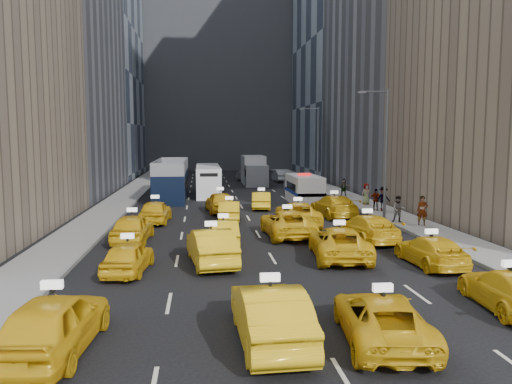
% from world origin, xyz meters
% --- Properties ---
extents(ground, '(160.00, 160.00, 0.00)m').
position_xyz_m(ground, '(0.00, 0.00, 0.00)').
color(ground, black).
rests_on(ground, ground).
extents(sidewalk_west, '(3.00, 90.00, 0.15)m').
position_xyz_m(sidewalk_west, '(-10.50, 25.00, 0.07)').
color(sidewalk_west, gray).
rests_on(sidewalk_west, ground).
extents(sidewalk_east, '(3.00, 90.00, 0.15)m').
position_xyz_m(sidewalk_east, '(10.50, 25.00, 0.07)').
color(sidewalk_east, gray).
rests_on(sidewalk_east, ground).
extents(curb_west, '(0.15, 90.00, 0.18)m').
position_xyz_m(curb_west, '(-9.05, 25.00, 0.09)').
color(curb_west, slate).
rests_on(curb_west, ground).
extents(curb_east, '(0.15, 90.00, 0.18)m').
position_xyz_m(curb_east, '(9.05, 25.00, 0.09)').
color(curb_east, slate).
rests_on(curb_east, ground).
extents(building_west_far, '(16.00, 22.00, 42.00)m').
position_xyz_m(building_west_far, '(-20.50, 54.00, 21.00)').
color(building_west_far, '#2D3847').
rests_on(building_west_far, ground).
extents(building_backdrop, '(30.00, 12.00, 40.00)m').
position_xyz_m(building_backdrop, '(0.00, 72.00, 20.00)').
color(building_backdrop, slate).
rests_on(building_backdrop, ground).
extents(streetlight_near, '(2.15, 0.22, 9.00)m').
position_xyz_m(streetlight_near, '(9.18, 12.00, 4.92)').
color(streetlight_near, '#595B60').
rests_on(streetlight_near, ground).
extents(streetlight_far, '(2.15, 0.22, 9.00)m').
position_xyz_m(streetlight_far, '(9.18, 32.00, 4.92)').
color(streetlight_far, '#595B60').
rests_on(streetlight_far, ground).
extents(taxi_0, '(2.39, 5.03, 1.66)m').
position_xyz_m(taxi_0, '(-7.27, -7.78, 0.83)').
color(taxi_0, yellow).
rests_on(taxi_0, ground).
extents(taxi_1, '(1.92, 5.06, 1.65)m').
position_xyz_m(taxi_1, '(-1.47, -7.68, 0.82)').
color(taxi_1, yellow).
rests_on(taxi_1, ground).
extents(taxi_2, '(2.80, 5.05, 1.34)m').
position_xyz_m(taxi_2, '(1.67, -7.98, 0.67)').
color(taxi_2, yellow).
rests_on(taxi_2, ground).
extents(taxi_3, '(2.30, 4.82, 1.35)m').
position_xyz_m(taxi_3, '(6.82, -5.93, 0.68)').
color(taxi_3, yellow).
rests_on(taxi_3, ground).
extents(taxi_4, '(2.05, 4.18, 1.37)m').
position_xyz_m(taxi_4, '(-6.45, 0.14, 0.69)').
color(taxi_4, yellow).
rests_on(taxi_4, ground).
extents(taxi_5, '(2.41, 5.19, 1.65)m').
position_xyz_m(taxi_5, '(-2.91, 1.20, 0.82)').
color(taxi_5, yellow).
rests_on(taxi_5, ground).
extents(taxi_6, '(3.12, 5.67, 1.51)m').
position_xyz_m(taxi_6, '(3.15, 1.67, 0.75)').
color(taxi_6, yellow).
rests_on(taxi_6, ground).
extents(taxi_7, '(1.99, 4.66, 1.34)m').
position_xyz_m(taxi_7, '(6.87, -0.12, 0.67)').
color(taxi_7, yellow).
rests_on(taxi_7, ground).
extents(taxi_8, '(2.13, 4.72, 1.57)m').
position_xyz_m(taxi_8, '(-7.11, 6.53, 0.79)').
color(taxi_8, yellow).
rests_on(taxi_8, ground).
extents(taxi_9, '(1.49, 4.25, 1.40)m').
position_xyz_m(taxi_9, '(-2.19, 5.01, 0.70)').
color(taxi_9, yellow).
rests_on(taxi_9, ground).
extents(taxi_10, '(2.75, 5.59, 1.53)m').
position_xyz_m(taxi_10, '(1.61, 7.14, 0.76)').
color(taxi_10, yellow).
rests_on(taxi_10, ground).
extents(taxi_11, '(2.67, 5.33, 1.49)m').
position_xyz_m(taxi_11, '(5.76, 5.29, 0.74)').
color(taxi_11, yellow).
rests_on(taxi_11, ground).
extents(taxi_12, '(2.09, 4.65, 1.55)m').
position_xyz_m(taxi_12, '(-6.41, 12.71, 0.78)').
color(taxi_12, yellow).
rests_on(taxi_12, ground).
extents(taxi_13, '(1.69, 4.14, 1.33)m').
position_xyz_m(taxi_13, '(-1.40, 13.26, 0.67)').
color(taxi_13, yellow).
rests_on(taxi_13, ground).
extents(taxi_14, '(2.74, 5.55, 1.52)m').
position_xyz_m(taxi_14, '(2.94, 10.73, 0.76)').
color(taxi_14, yellow).
rests_on(taxi_14, ground).
extents(taxi_15, '(2.68, 5.62, 1.58)m').
position_xyz_m(taxi_15, '(6.23, 13.86, 0.79)').
color(taxi_15, yellow).
rests_on(taxi_15, ground).
extents(taxi_16, '(2.39, 4.93, 1.62)m').
position_xyz_m(taxi_16, '(-1.88, 16.86, 0.81)').
color(taxi_16, yellow).
rests_on(taxi_16, ground).
extents(taxi_17, '(1.95, 4.29, 1.36)m').
position_xyz_m(taxi_17, '(1.50, 18.55, 0.68)').
color(taxi_17, yellow).
rests_on(taxi_17, ground).
extents(nypd_van, '(2.68, 6.23, 2.63)m').
position_xyz_m(nypd_van, '(5.61, 21.40, 1.19)').
color(nypd_van, white).
rests_on(nypd_van, ground).
extents(double_decker, '(3.89, 12.47, 3.57)m').
position_xyz_m(double_decker, '(-6.09, 26.68, 1.77)').
color(double_decker, black).
rests_on(double_decker, ground).
extents(city_bus, '(3.36, 11.28, 2.87)m').
position_xyz_m(city_bus, '(-2.61, 29.59, 1.42)').
color(city_bus, white).
rests_on(city_bus, ground).
extents(box_truck, '(3.20, 7.81, 3.49)m').
position_xyz_m(box_truck, '(3.13, 39.21, 1.72)').
color(box_truck, silver).
rests_on(box_truck, ground).
extents(misc_car_0, '(2.20, 5.19, 1.67)m').
position_xyz_m(misc_car_0, '(6.07, 28.49, 0.83)').
color(misc_car_0, '#A0A2A7').
rests_on(misc_car_0, ground).
extents(misc_car_1, '(2.66, 5.05, 1.35)m').
position_xyz_m(misc_car_1, '(-7.08, 40.40, 0.68)').
color(misc_car_1, black).
rests_on(misc_car_1, ground).
extents(misc_car_2, '(2.35, 4.93, 1.39)m').
position_xyz_m(misc_car_2, '(2.41, 46.43, 0.69)').
color(misc_car_2, gray).
rests_on(misc_car_2, ground).
extents(misc_car_3, '(1.85, 4.41, 1.49)m').
position_xyz_m(misc_car_3, '(-2.42, 44.20, 0.74)').
color(misc_car_3, black).
rests_on(misc_car_3, ground).
extents(misc_car_4, '(1.86, 4.86, 1.58)m').
position_xyz_m(misc_car_4, '(7.04, 42.89, 0.79)').
color(misc_car_4, '#AFB3B7').
rests_on(misc_car_4, ground).
extents(pedestrian_0, '(0.79, 0.64, 1.88)m').
position_xyz_m(pedestrian_0, '(10.69, 9.06, 1.09)').
color(pedestrian_0, gray).
rests_on(pedestrian_0, sidewalk_east).
extents(pedestrian_1, '(0.96, 0.76, 1.75)m').
position_xyz_m(pedestrian_1, '(9.61, 10.25, 1.02)').
color(pedestrian_1, gray).
rests_on(pedestrian_1, sidewalk_east).
extents(pedestrian_2, '(1.28, 0.77, 1.85)m').
position_xyz_m(pedestrian_2, '(10.51, 15.39, 1.08)').
color(pedestrian_2, gray).
rests_on(pedestrian_2, sidewalk_east).
extents(pedestrian_3, '(1.05, 0.68, 1.66)m').
position_xyz_m(pedestrian_3, '(10.01, 15.73, 0.98)').
color(pedestrian_3, gray).
rests_on(pedestrian_3, sidewalk_east).
extents(pedestrian_4, '(0.89, 0.54, 1.75)m').
position_xyz_m(pedestrian_4, '(10.42, 19.13, 1.02)').
color(pedestrian_4, gray).
rests_on(pedestrian_4, sidewalk_east).
extents(pedestrian_5, '(1.56, 0.86, 1.61)m').
position_xyz_m(pedestrian_5, '(10.39, 25.64, 0.96)').
color(pedestrian_5, gray).
rests_on(pedestrian_5, sidewalk_east).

